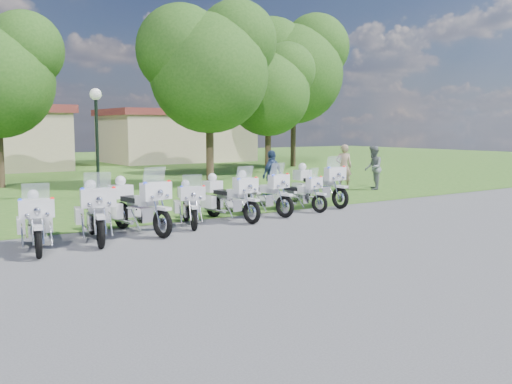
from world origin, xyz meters
TOP-DOWN VIEW (x-y plane):
  - ground at (0.00, 0.00)m, footprint 100.00×100.00m
  - grass_lawn at (0.00, 27.00)m, footprint 100.00×48.00m
  - motorcycle_0 at (-6.68, 1.47)m, footprint 1.02×2.29m
  - motorcycle_1 at (-5.24, 1.80)m, footprint 1.17×2.50m
  - motorcycle_2 at (-3.99, 2.17)m, footprint 1.14×2.57m
  - motorcycle_3 at (-2.37, 2.43)m, footprint 1.18×2.10m
  - motorcycle_4 at (-0.99, 2.58)m, footprint 1.01×2.41m
  - motorcycle_5 at (0.40, 2.97)m, footprint 1.14×2.41m
  - motorcycle_6 at (1.90, 2.98)m, footprint 1.04×2.08m
  - motorcycle_7 at (3.24, 3.52)m, footprint 0.92×2.61m
  - lamp_post at (-2.47, 9.59)m, footprint 0.44×0.44m
  - tree_2 at (3.68, 11.96)m, footprint 6.49×5.54m
  - tree_3 at (10.30, 16.49)m, footprint 5.86×5.00m
  - tree_4 at (14.82, 19.85)m, footprint 7.91×6.75m
  - building_east at (11.00, 30.00)m, footprint 11.44×7.28m
  - bystander_a at (7.61, 6.90)m, footprint 0.85×0.79m
  - bystander_b at (8.45, 5.95)m, footprint 1.17×1.17m
  - bystander_c at (2.57, 5.31)m, footprint 1.18×0.78m

SIDE VIEW (x-z plane):
  - ground at x=0.00m, z-range 0.00..0.00m
  - grass_lawn at x=0.00m, z-range 0.00..0.01m
  - motorcycle_6 at x=1.90m, z-range -0.12..1.31m
  - motorcycle_3 at x=-2.37m, z-range -0.12..1.35m
  - motorcycle_0 at x=-6.68m, z-range -0.13..1.43m
  - motorcycle_4 at x=-0.99m, z-range -0.13..1.49m
  - motorcycle_5 at x=0.40m, z-range -0.13..1.51m
  - motorcycle_1 at x=-5.24m, z-range -0.14..1.56m
  - motorcycle_2 at x=-3.99m, z-range -0.14..1.59m
  - motorcycle_7 at x=3.24m, z-range -0.14..1.61m
  - bystander_c at x=2.57m, z-range 0.00..1.87m
  - bystander_b at x=8.45m, z-range 0.00..1.91m
  - bystander_a at x=7.61m, z-range 0.00..1.96m
  - building_east at x=11.00m, z-range 0.02..4.12m
  - lamp_post at x=-2.47m, z-range 1.06..5.22m
  - tree_3 at x=10.30m, z-range 1.26..9.07m
  - tree_2 at x=3.68m, z-range 1.40..10.06m
  - tree_4 at x=14.82m, z-range 1.71..12.25m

